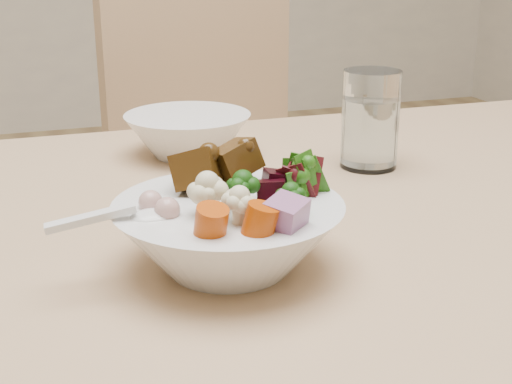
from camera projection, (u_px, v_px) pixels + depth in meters
dining_table at (451, 242)px, 0.85m from camera, size 1.43×0.82×0.66m
chair_far at (233, 159)px, 1.41m from camera, size 0.53×0.53×0.94m
food_bowl at (230, 230)px, 0.62m from camera, size 0.20×0.20×0.11m
soup_spoon at (136, 218)px, 0.58m from camera, size 0.11×0.03×0.02m
water_glass at (370, 123)px, 0.89m from camera, size 0.07×0.07×0.12m
side_bowl at (188, 135)px, 0.95m from camera, size 0.17×0.17×0.06m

